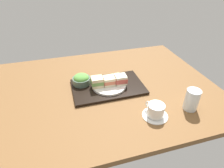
% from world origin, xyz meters
% --- Properties ---
extents(ground_plane, '(1.40, 1.00, 0.03)m').
position_xyz_m(ground_plane, '(0.00, 0.00, -0.01)').
color(ground_plane, brown).
extents(serving_tray, '(0.42, 0.26, 0.02)m').
position_xyz_m(serving_tray, '(-0.05, 0.01, 0.01)').
color(serving_tray, black).
rests_on(serving_tray, ground_plane).
extents(sandwich_plate, '(0.20, 0.20, 0.01)m').
position_xyz_m(sandwich_plate, '(-0.05, 0.02, 0.02)').
color(sandwich_plate, silver).
rests_on(sandwich_plate, serving_tray).
extents(sandwich_near, '(0.07, 0.07, 0.05)m').
position_xyz_m(sandwich_near, '(-0.12, 0.03, 0.06)').
color(sandwich_near, '#EFE5C1').
rests_on(sandwich_near, sandwich_plate).
extents(sandwich_middle, '(0.07, 0.06, 0.05)m').
position_xyz_m(sandwich_middle, '(-0.05, 0.02, 0.05)').
color(sandwich_middle, beige).
rests_on(sandwich_middle, sandwich_plate).
extents(sandwich_far, '(0.07, 0.06, 0.06)m').
position_xyz_m(sandwich_far, '(0.02, 0.02, 0.06)').
color(sandwich_far, beige).
rests_on(sandwich_far, sandwich_plate).
extents(salad_bowl, '(0.11, 0.11, 0.06)m').
position_xyz_m(salad_bowl, '(0.10, -0.05, 0.04)').
color(salad_bowl, '#4C6051').
rests_on(salad_bowl, serving_tray).
extents(chopsticks_pair, '(0.20, 0.03, 0.01)m').
position_xyz_m(chopsticks_pair, '(-0.06, -0.09, 0.02)').
color(chopsticks_pair, tan).
rests_on(chopsticks_pair, serving_tray).
extents(coffee_cup, '(0.13, 0.13, 0.07)m').
position_xyz_m(coffee_cup, '(-0.21, 0.31, 0.03)').
color(coffee_cup, white).
rests_on(coffee_cup, ground_plane).
extents(drinking_glass, '(0.07, 0.07, 0.11)m').
position_xyz_m(drinking_glass, '(-0.41, 0.31, 0.06)').
color(drinking_glass, silver).
rests_on(drinking_glass, ground_plane).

